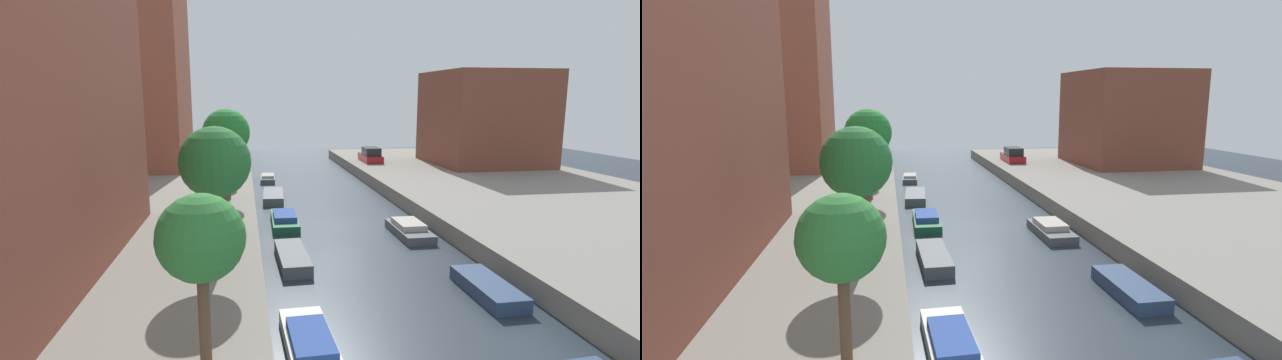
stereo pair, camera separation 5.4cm
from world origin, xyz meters
The scene contains 19 objects.
ground_plane centered at (0.00, 0.00, 0.00)m, with size 84.00×84.00×0.00m, color #28333D.
quay_left centered at (-15.00, 0.00, 0.50)m, with size 20.00×64.00×1.00m, color gray.
quay_right centered at (15.00, 0.00, 0.50)m, with size 20.00×64.00×1.00m, color gray.
apartment_tower_far centered at (-16.00, 20.33, 10.38)m, with size 10.00×11.15×18.75m, color brown.
low_block_right centered at (18.00, 17.25, 5.55)m, with size 10.00×10.49×9.09m, color brown.
street_tree_0 centered at (-6.70, -15.33, 4.20)m, with size 2.19×2.19×4.34m.
street_tree_1 centered at (-6.70, -8.65, 5.15)m, with size 2.72×2.72×5.54m.
street_tree_2 centered at (-6.70, -1.94, 4.60)m, with size 2.31×2.31×4.82m.
street_tree_3 centered at (-6.70, 4.06, 5.34)m, with size 3.01×3.01×5.88m.
street_tree_4 centered at (-6.70, 10.35, 4.79)m, with size 1.96×1.96×4.86m.
street_tree_5 centered at (-6.70, 16.78, 4.84)m, with size 2.79×2.79×5.26m.
parked_car centered at (7.35, 20.44, 1.61)m, with size 1.91×4.60×1.48m.
moored_boat_left_1 centered at (-3.81, -13.77, 0.30)m, with size 1.54×4.46×0.71m.
moored_boat_left_2 centered at (-3.53, -5.85, 0.28)m, with size 1.41×4.17×0.57m.
moored_boat_left_3 centered at (-3.32, 0.77, 0.34)m, with size 1.64×4.53×0.80m.
moored_boat_left_4 centered at (-3.54, 7.85, 0.30)m, with size 1.72×4.59×0.60m.
moored_boat_left_5 centered at (-3.54, 15.97, 0.29)m, with size 1.43×3.71×0.68m.
moored_boat_right_1 centered at (3.60, -10.61, 0.28)m, with size 1.42×3.78×0.57m.
moored_boat_right_2 centered at (3.36, -2.40, 0.32)m, with size 1.62×4.05×0.77m.
Camera 1 is at (-5.61, -26.65, 7.61)m, focal length 26.49 mm.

